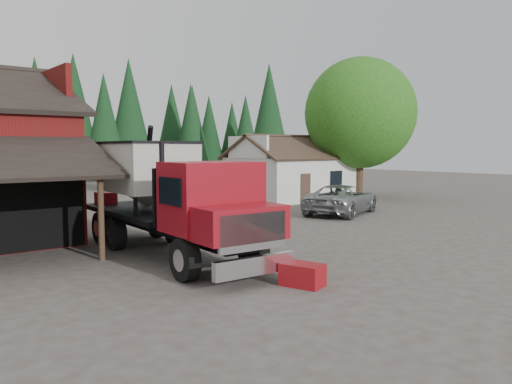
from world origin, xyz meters
TOP-DOWN VIEW (x-y plane):
  - ground at (0.00, 0.00)m, footprint 120.00×120.00m
  - farmhouse at (13.00, 13.00)m, footprint 8.60×6.42m
  - deciduous_tree at (17.01, 9.97)m, footprint 8.00×8.00m
  - conifer_backdrop at (0.00, 42.00)m, footprint 76.00×16.00m
  - near_pine_b at (6.00, 30.00)m, footprint 3.96×3.96m
  - near_pine_c at (22.00, 26.00)m, footprint 4.84×4.84m
  - feed_truck at (-3.49, 1.41)m, footprint 3.21×10.17m
  - silver_car at (9.41, 4.97)m, footprint 6.47×4.64m
  - equip_box at (-2.64, -4.22)m, footprint 1.00×1.26m

SIDE VIEW (x-z plane):
  - ground at x=0.00m, z-range 0.00..0.00m
  - conifer_backdrop at x=0.00m, z-range -8.00..8.00m
  - equip_box at x=-2.64m, z-range 0.00..0.60m
  - silver_car at x=9.41m, z-range 0.00..1.64m
  - farmhouse at x=13.00m, z-range -0.66..3.99m
  - feed_truck at x=-3.49m, z-range -0.15..4.38m
  - near_pine_b at x=6.00m, z-range 0.69..11.09m
  - deciduous_tree at x=17.01m, z-range 0.81..11.01m
  - near_pine_c at x=22.00m, z-range 0.69..13.09m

